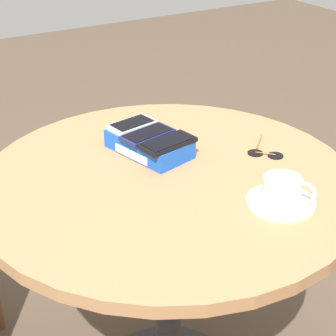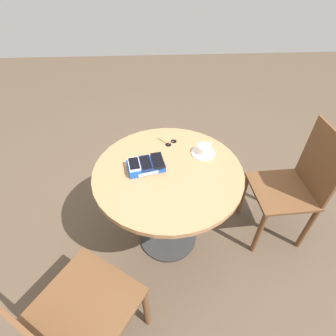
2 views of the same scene
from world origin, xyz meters
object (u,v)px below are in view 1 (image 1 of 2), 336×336
saucer (281,202)px  sunglasses (265,153)px  phone_white (132,125)px  phone_black (168,143)px  phone_navy (148,134)px  coffee_cup (283,189)px  phone_box (149,144)px  round_table (168,221)px

saucer → sunglasses: 0.24m
phone_white → phone_black: size_ratio=0.86×
phone_white → phone_black: phone_white is taller
saucer → sunglasses: bearing=148.9°
phone_white → phone_navy: size_ratio=0.88×
phone_navy → coffee_cup: coffee_cup is taller
phone_white → phone_box: bearing=9.8°
phone_navy → coffee_cup: 0.39m
phone_navy → phone_black: bearing=14.4°
phone_navy → phone_black: size_ratio=0.98×
phone_white → round_table: bearing=-2.5°
phone_navy → sunglasses: bearing=58.1°
phone_navy → phone_black: phone_black is taller
coffee_cup → phone_white: bearing=-162.1°
phone_box → coffee_cup: bearing=19.3°
phone_box → round_table: bearing=-8.9°
round_table → phone_white: 0.27m
phone_white → coffee_cup: (0.44, 0.14, -0.02)m
phone_navy → sunglasses: phone_navy is taller
round_table → sunglasses: sunglasses is taller
phone_box → coffee_cup: (0.37, 0.13, 0.01)m
phone_white → sunglasses: bearing=49.3°
round_table → phone_navy: size_ratio=6.16×
phone_box → phone_white: size_ratio=1.85×
saucer → sunglasses: saucer is taller
phone_box → phone_navy: bearing=-87.9°
round_table → phone_white: size_ratio=7.04×
phone_box → sunglasses: 0.30m
round_table → phone_navy: bearing=172.5°
phone_white → sunglasses: phone_white is taller
phone_white → saucer: bearing=17.8°
round_table → phone_white: (-0.20, 0.01, 0.19)m
coffee_cup → sunglasses: coffee_cup is taller
phone_black → saucer: size_ratio=0.98×
saucer → coffee_cup: size_ratio=1.48×
phone_box → phone_navy: size_ratio=1.62×
round_table → coffee_cup: bearing=32.2°
phone_black → saucer: phone_black is taller
phone_navy → saucer: (0.37, 0.13, -0.05)m
round_table → saucer: 0.31m
phone_navy → saucer: bearing=19.6°
phone_white → saucer: phone_white is taller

